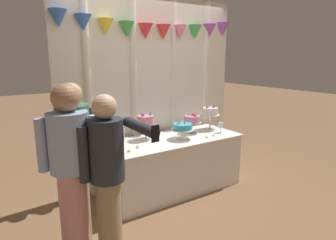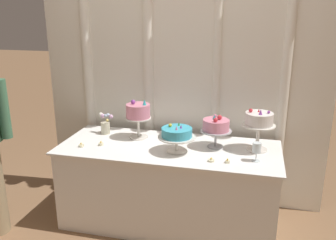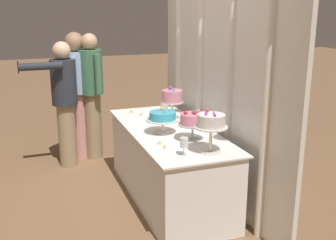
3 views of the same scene
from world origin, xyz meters
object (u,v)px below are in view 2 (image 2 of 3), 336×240
at_px(cake_display_rightmost, 259,122).
at_px(tealight_far_left, 81,146).
at_px(flower_vase, 106,125).
at_px(cake_display_midleft, 177,134).
at_px(tealight_near_right, 211,160).
at_px(cake_display_leftmost, 138,113).
at_px(tealight_near_left, 101,144).
at_px(wine_glass, 257,148).
at_px(tealight_far_right, 227,161).
at_px(cake_table, 169,185).
at_px(cake_display_midright, 216,126).

xyz_separation_m(cake_display_rightmost, tealight_far_left, (-1.44, -0.28, -0.24)).
bearing_deg(flower_vase, cake_display_rightmost, -3.73).
bearing_deg(tealight_far_left, cake_display_midleft, 6.02).
height_order(cake_display_midleft, cake_display_rightmost, cake_display_rightmost).
bearing_deg(flower_vase, tealight_near_right, -21.47).
height_order(cake_display_rightmost, tealight_near_right, cake_display_rightmost).
xyz_separation_m(cake_display_leftmost, tealight_near_left, (-0.25, -0.26, -0.22)).
xyz_separation_m(wine_glass, flower_vase, (-1.37, 0.32, -0.02)).
bearing_deg(tealight_far_right, tealight_near_right, -178.74).
xyz_separation_m(cake_table, tealight_far_right, (0.51, -0.22, 0.37)).
bearing_deg(cake_display_rightmost, cake_display_leftmost, 176.99).
xyz_separation_m(cake_display_midleft, cake_display_midright, (0.29, 0.18, 0.03)).
height_order(cake_display_midright, tealight_near_left, cake_display_midright).
xyz_separation_m(cake_display_midleft, tealight_far_left, (-0.81, -0.09, -0.14)).
bearing_deg(tealight_far_left, tealight_far_right, -1.88).
xyz_separation_m(wine_glass, tealight_far_left, (-1.44, -0.05, -0.10)).
xyz_separation_m(cake_display_midright, cake_display_rightmost, (0.34, 0.01, 0.06)).
bearing_deg(tealight_far_right, flower_vase, 160.75).
bearing_deg(wine_glass, tealight_far_left, -178.17).
height_order(cake_display_midleft, wine_glass, cake_display_midleft).
bearing_deg(cake_display_rightmost, cake_table, -172.29).
bearing_deg(cake_display_leftmost, flower_vase, 174.02).
distance_m(cake_display_midleft, tealight_near_right, 0.35).
distance_m(cake_table, cake_display_leftmost, 0.69).
xyz_separation_m(cake_display_leftmost, tealight_far_right, (0.83, -0.37, -0.22)).
bearing_deg(cake_table, cake_display_midright, 12.49).
bearing_deg(cake_display_midleft, tealight_near_right, -23.23).
relative_size(cake_display_leftmost, tealight_far_left, 7.70).
height_order(cake_display_rightmost, tealight_near_left, cake_display_rightmost).
distance_m(cake_display_rightmost, tealight_near_left, 1.33).
bearing_deg(cake_display_rightmost, tealight_far_right, -124.00).
bearing_deg(tealight_far_left, flower_vase, 79.46).
relative_size(cake_table, cake_display_midright, 6.58).
relative_size(cake_display_leftmost, cake_display_midleft, 1.18).
relative_size(wine_glass, tealight_near_right, 2.93).
height_order(cake_display_leftmost, tealight_near_left, cake_display_leftmost).
distance_m(cake_display_midright, tealight_near_right, 0.35).
bearing_deg(wine_glass, tealight_far_right, -157.53).
distance_m(cake_display_midright, tealight_far_left, 1.15).
relative_size(cake_display_midright, flower_vase, 1.44).
bearing_deg(tealight_near_left, tealight_near_right, -6.78).
bearing_deg(tealight_far_right, cake_display_leftmost, 155.87).
bearing_deg(cake_display_midright, cake_display_leftmost, 174.46).
distance_m(cake_table, wine_glass, 0.87).
height_order(flower_vase, tealight_near_right, flower_vase).
bearing_deg(flower_vase, tealight_near_left, -74.75).
distance_m(wine_glass, tealight_near_left, 1.29).
distance_m(flower_vase, tealight_near_right, 1.12).
bearing_deg(cake_display_leftmost, wine_glass, -15.35).
distance_m(cake_display_midleft, cake_display_rightmost, 0.67).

